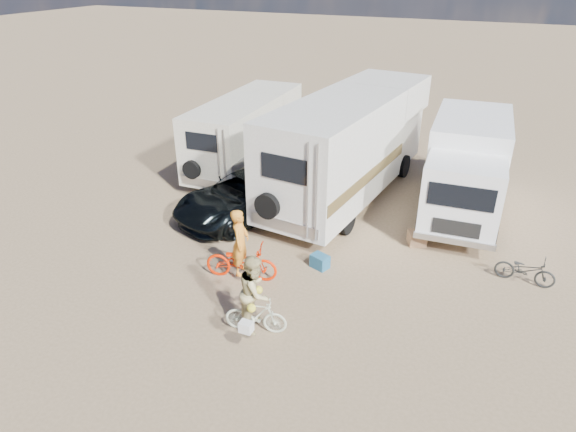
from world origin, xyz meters
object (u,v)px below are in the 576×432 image
at_px(bike_parked, 525,270).
at_px(crate, 417,238).
at_px(bike_woman, 256,316).
at_px(bike_man, 241,262).
at_px(box_truck, 466,170).
at_px(rv_main, 349,147).
at_px(cooler, 320,261).
at_px(dark_suv, 247,195).
at_px(rider_man, 241,248).
at_px(rv_left, 245,135).
at_px(rider_woman, 255,298).

height_order(bike_parked, crate, bike_parked).
bearing_deg(bike_woman, bike_man, 23.01).
bearing_deg(box_truck, rv_main, 178.17).
bearing_deg(bike_man, cooler, -65.27).
bearing_deg(bike_man, dark_suv, 12.93).
bearing_deg(bike_woman, crate, -39.12).
xyz_separation_m(dark_suv, rider_man, (1.68, -3.52, 0.22)).
distance_m(rv_main, bike_man, 6.62).
relative_size(rv_main, bike_man, 4.60).
bearing_deg(rv_left, rv_main, -12.30).
relative_size(rv_main, rider_man, 4.82).
relative_size(bike_man, cooler, 4.04).
xyz_separation_m(cooler, crate, (2.25, 2.43, 0.01)).
bearing_deg(rv_main, cooler, -74.12).
relative_size(rider_man, rider_woman, 1.01).
distance_m(bike_woman, crate, 6.21).
bearing_deg(box_truck, bike_woman, -116.32).
bearing_deg(rv_main, rider_woman, -80.45).
bearing_deg(rider_man, cooler, -65.27).
xyz_separation_m(rv_left, bike_woman, (5.07, -9.11, -1.00)).
height_order(rv_left, dark_suv, rv_left).
relative_size(bike_man, rider_man, 1.05).
bearing_deg(cooler, rv_main, 119.92).
height_order(cooler, crate, crate).
height_order(bike_man, bike_parked, bike_man).
distance_m(dark_suv, rider_woman, 6.15).
relative_size(rv_main, box_truck, 1.46).
bearing_deg(dark_suv, rv_left, 140.45).
distance_m(rv_main, cooler, 5.40).
bearing_deg(rider_man, bike_parked, -80.55).
distance_m(bike_woman, rider_woman, 0.49).
bearing_deg(dark_suv, box_truck, 46.43).
xyz_separation_m(rv_main, bike_parked, (6.11, -3.57, -1.44)).
xyz_separation_m(box_truck, bike_parked, (2.11, -3.66, -1.17)).
bearing_deg(rider_man, dark_suv, 12.93).
height_order(rv_left, bike_parked, rv_left).
relative_size(rv_main, cooler, 18.59).
height_order(box_truck, rider_woman, box_truck).
bearing_deg(rv_main, crate, -34.03).
relative_size(rv_left, box_truck, 1.08).
height_order(rv_left, bike_woman, rv_left).
bearing_deg(rv_left, box_truck, -6.93).
height_order(rv_left, crate, rv_left).
distance_m(rv_main, box_truck, 4.01).
height_order(rider_woman, cooler, rider_woman).
bearing_deg(bike_woman, bike_parked, -64.32).
bearing_deg(bike_parked, rv_left, 71.72).
distance_m(bike_parked, cooler, 5.50).
distance_m(bike_man, cooler, 2.25).
distance_m(rider_man, cooler, 2.35).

